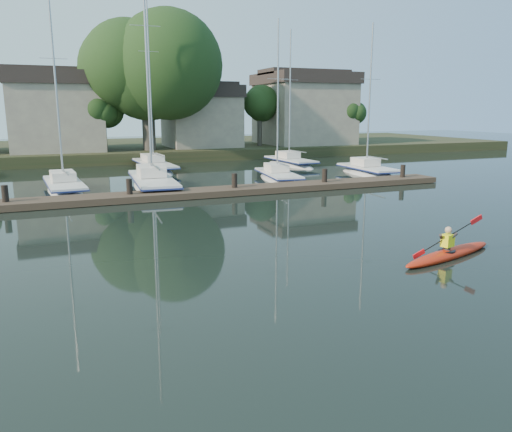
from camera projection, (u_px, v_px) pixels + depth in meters
name	position (u px, v px, depth m)	size (l,w,h in m)	color
ground	(298.00, 270.00, 15.35)	(160.00, 160.00, 0.00)	black
kayak	(449.00, 252.00, 16.64)	(4.69, 1.83, 1.50)	#AF2F0D
dock	(184.00, 194.00, 27.97)	(34.00, 2.00, 1.80)	#443226
sailboat_1	(65.00, 194.00, 30.18)	(2.58, 8.27, 13.32)	silver
sailboat_2	(153.00, 191.00, 31.35)	(2.97, 10.19, 16.67)	silver
sailboat_3	(278.00, 183.00, 34.74)	(2.99, 7.57, 11.87)	silver
sailboat_4	(367.00, 177.00, 37.63)	(2.45, 7.26, 12.21)	silver
sailboat_6	(155.00, 172.00, 40.83)	(2.43, 10.05, 15.88)	silver
sailboat_7	(290.00, 167.00, 43.94)	(2.42, 7.95, 12.67)	silver
shore	(136.00, 125.00, 51.71)	(90.00, 25.25, 12.75)	black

